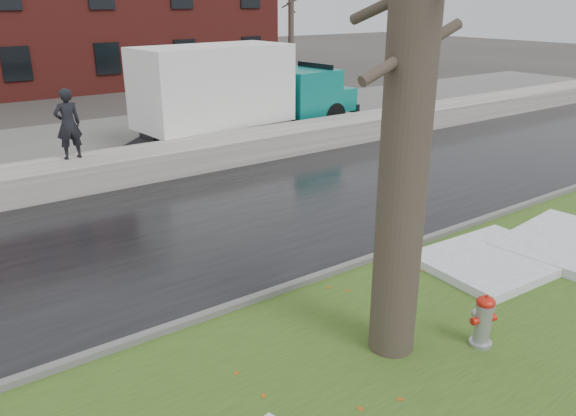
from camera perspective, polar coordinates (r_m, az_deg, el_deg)
ground at (r=9.38m, az=7.69°, el=-9.40°), size 120.00×120.00×0.00m
verge at (r=8.65m, az=13.48°, el=-12.46°), size 60.00×4.50×0.04m
road at (r=12.67m, az=-6.31°, el=-1.13°), size 60.00×7.00×0.03m
parking_lot at (r=20.20m, az=-18.46°, el=6.10°), size 60.00×9.00×0.03m
curb at (r=10.00m, az=3.78°, el=-6.80°), size 60.00×0.15×0.14m
snowbank at (r=16.17m, az=-13.81°, el=4.51°), size 60.00×1.60×0.75m
bg_tree_right at (r=36.91m, az=0.31°, el=18.33°), size 1.40×1.62×6.50m
fire_hydrant at (r=8.42m, az=19.23°, el=-10.53°), size 0.40×0.37×0.80m
tree at (r=6.94m, az=12.47°, el=14.60°), size 1.62×1.94×7.83m
box_truck at (r=19.70m, az=-4.97°, el=11.83°), size 9.91×2.97×3.28m
worker at (r=15.56m, az=-21.45°, el=7.95°), size 0.68×0.47×1.81m
snow_patch_near at (r=11.09m, az=20.20°, el=-4.96°), size 2.70×2.13×0.16m
snow_patch_side at (r=12.43m, az=26.20°, el=-3.06°), size 2.98×2.10×0.18m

